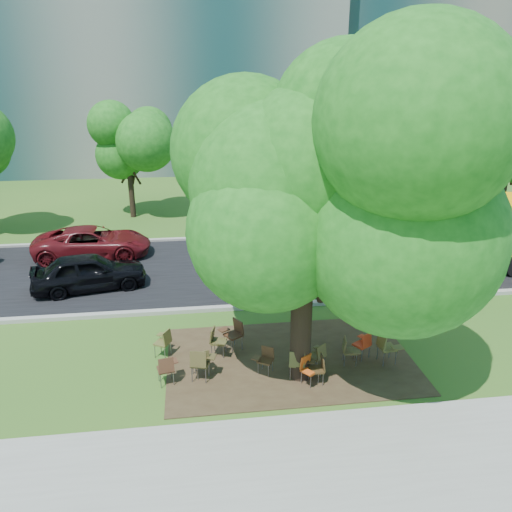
{
  "coord_description": "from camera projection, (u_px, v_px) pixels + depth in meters",
  "views": [
    {
      "loc": [
        -1.62,
        -12.8,
        7.72
      ],
      "look_at": [
        0.58,
        3.74,
        1.69
      ],
      "focal_mm": 35.0,
      "sensor_mm": 36.0,
      "label": 1
    }
  ],
  "objects": [
    {
      "name": "building_right",
      "position": [
        446.0,
        24.0,
        48.9
      ],
      "size": [
        30.0,
        16.0,
        25.0
      ],
      "primitive_type": "cube",
      "color": "slate",
      "rests_on": "ground"
    },
    {
      "name": "chair_4",
      "position": [
        298.0,
        361.0,
        13.31
      ],
      "size": [
        0.69,
        0.54,
        0.88
      ],
      "rotation": [
        0.0,
        0.0,
        -0.29
      ],
      "color": "brown",
      "rests_on": "ground"
    },
    {
      "name": "chair_11",
      "position": [
        319.0,
        354.0,
        13.76
      ],
      "size": [
        0.54,
        0.68,
        0.81
      ],
      "rotation": [
        0.0,
        0.0,
        0.62
      ],
      "color": "#4F4422",
      "rests_on": "ground"
    },
    {
      "name": "chair_8",
      "position": [
        164.0,
        340.0,
        14.43
      ],
      "size": [
        0.56,
        0.71,
        0.85
      ],
      "rotation": [
        0.0,
        0.0,
        1.07
      ],
      "color": "brown",
      "rests_on": "ground"
    },
    {
      "name": "asphalt_road",
      "position": [
        233.0,
        268.0,
        21.28
      ],
      "size": [
        80.0,
        8.0,
        0.04
      ],
      "primitive_type": "cube",
      "color": "black",
      "rests_on": "ground"
    },
    {
      "name": "chair_7",
      "position": [
        386.0,
        345.0,
        14.02
      ],
      "size": [
        0.62,
        0.64,
        0.96
      ],
      "rotation": [
        0.0,
        0.0,
        -1.47
      ],
      "color": "brown",
      "rests_on": "ground"
    },
    {
      "name": "chair_1",
      "position": [
        201.0,
        361.0,
        13.22
      ],
      "size": [
        0.73,
        0.57,
        0.96
      ],
      "rotation": [
        0.0,
        0.0,
        -0.27
      ],
      "color": "#433A1D",
      "rests_on": "ground"
    },
    {
      "name": "sidewalk",
      "position": [
        284.0,
        480.0,
        10.09
      ],
      "size": [
        60.0,
        4.0,
        0.04
      ],
      "primitive_type": "cube",
      "color": "gray",
      "rests_on": "ground"
    },
    {
      "name": "chair_12",
      "position": [
        349.0,
        349.0,
        13.99
      ],
      "size": [
        0.49,
        0.61,
        0.83
      ],
      "rotation": [
        0.0,
        0.0,
        4.52
      ],
      "color": "#4D4121",
      "rests_on": "ground"
    },
    {
      "name": "kerb_near",
      "position": [
        242.0,
        307.0,
        17.53
      ],
      "size": [
        80.0,
        0.25,
        0.14
      ],
      "primitive_type": "cube",
      "color": "gray",
      "rests_on": "ground"
    },
    {
      "name": "chair_5",
      "position": [
        308.0,
        368.0,
        13.11
      ],
      "size": [
        0.55,
        0.69,
        0.81
      ],
      "rotation": [
        0.0,
        0.0,
        3.77
      ],
      "color": "#CC4D15",
      "rests_on": "ground"
    },
    {
      "name": "main_tree",
      "position": [
        306.0,
        191.0,
        11.85
      ],
      "size": [
        7.2,
        7.2,
        8.75
      ],
      "color": "black",
      "rests_on": "ground"
    },
    {
      "name": "bg_tree_2",
      "position": [
        127.0,
        143.0,
        27.62
      ],
      "size": [
        4.8,
        4.8,
        6.62
      ],
      "color": "black",
      "rests_on": "ground"
    },
    {
      "name": "chair_3",
      "position": [
        265.0,
        357.0,
        13.63
      ],
      "size": [
        0.65,
        0.52,
        0.78
      ],
      "rotation": [
        0.0,
        0.0,
        2.59
      ],
      "color": "#482E19",
      "rests_on": "ground"
    },
    {
      "name": "black_car",
      "position": [
        89.0,
        272.0,
        18.94
      ],
      "size": [
        4.46,
        2.53,
        1.43
      ],
      "primitive_type": "imported",
      "rotation": [
        0.0,
        0.0,
        1.78
      ],
      "color": "black",
      "rests_on": "ground"
    },
    {
      "name": "bg_car_red",
      "position": [
        93.0,
        242.0,
        22.32
      ],
      "size": [
        5.13,
        2.5,
        1.4
      ],
      "primitive_type": "imported",
      "rotation": [
        0.0,
        0.0,
        1.61
      ],
      "color": "#520E12",
      "rests_on": "ground"
    },
    {
      "name": "chair_0",
      "position": [
        167.0,
        367.0,
        13.07
      ],
      "size": [
        0.59,
        0.61,
        0.87
      ],
      "rotation": [
        0.0,
        0.0,
        0.21
      ],
      "color": "#482919",
      "rests_on": "ground"
    },
    {
      "name": "bg_tree_3",
      "position": [
        366.0,
        129.0,
        27.09
      ],
      "size": [
        5.6,
        5.6,
        7.84
      ],
      "color": "black",
      "rests_on": "ground"
    },
    {
      "name": "bg_tree_4",
      "position": [
        512.0,
        141.0,
        27.38
      ],
      "size": [
        5.0,
        5.0,
        6.85
      ],
      "color": "black",
      "rests_on": "ground"
    },
    {
      "name": "chair_13",
      "position": [
        364.0,
        343.0,
        14.3
      ],
      "size": [
        0.56,
        0.7,
        0.84
      ],
      "rotation": [
        0.0,
        0.0,
        0.55
      ],
      "color": "red",
      "rests_on": "ground"
    },
    {
      "name": "dirt_patch",
      "position": [
        290.0,
        359.0,
        14.41
      ],
      "size": [
        7.0,
        4.5,
        0.03
      ],
      "primitive_type": "cube",
      "color": "#382819",
      "rests_on": "ground"
    },
    {
      "name": "building_main",
      "position": [
        110.0,
        36.0,
        43.58
      ],
      "size": [
        38.0,
        16.0,
        22.0
      ],
      "primitive_type": "cube",
      "color": "slate",
      "rests_on": "ground"
    },
    {
      "name": "ground",
      "position": [
        253.0,
        353.0,
        14.76
      ],
      "size": [
        160.0,
        160.0,
        0.0
      ],
      "primitive_type": "plane",
      "color": "#27531A",
      "rests_on": "ground"
    },
    {
      "name": "chair_9",
      "position": [
        234.0,
        331.0,
        14.79
      ],
      "size": [
        0.78,
        0.63,
        0.95
      ],
      "rotation": [
        0.0,
        0.0,
        2.13
      ],
      "color": "#412717",
      "rests_on": "ground"
    },
    {
      "name": "chair_6",
      "position": [
        318.0,
        366.0,
        13.15
      ],
      "size": [
        0.49,
        0.55,
        0.83
      ],
      "rotation": [
        0.0,
        0.0,
        1.52
      ],
      "color": "#3F2D16",
      "rests_on": "ground"
    },
    {
      "name": "kerb_far",
      "position": [
        225.0,
        237.0,
        25.08
      ],
      "size": [
        80.0,
        0.25,
        0.14
      ],
      "primitive_type": "cube",
      "color": "gray",
      "rests_on": "ground"
    },
    {
      "name": "chair_2",
      "position": [
        202.0,
        360.0,
        13.43
      ],
      "size": [
        0.57,
        0.65,
        0.83
      ],
      "rotation": [
        0.0,
        0.0,
        0.42
      ],
      "color": "#4D4221",
      "rests_on": "ground"
    },
    {
      "name": "school_bus",
      "position": [
        437.0,
        228.0,
        20.83
      ],
      "size": [
        12.4,
        3.94,
        2.98
      ],
      "rotation": [
        0.0,
        0.0,
        -0.11
      ],
      "color": "#FFAB08",
      "rests_on": "ground"
    },
    {
      "name": "chair_10",
      "position": [
        217.0,
        339.0,
        14.43
      ],
      "size": [
        0.54,
        0.69,
        0.88
      ],
      "rotation": [
        0.0,
        0.0,
        -1.87
      ],
      "color": "#47411F",
      "rests_on": "ground"
    }
  ]
}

